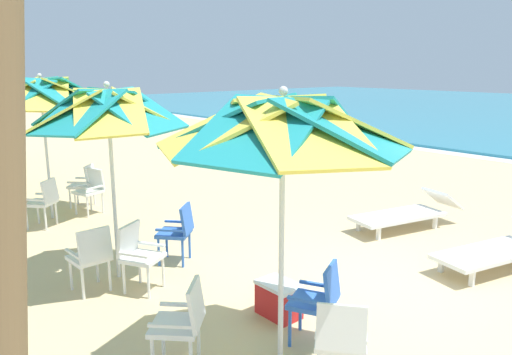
{
  "coord_description": "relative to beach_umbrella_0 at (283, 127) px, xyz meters",
  "views": [
    {
      "loc": [
        3.35,
        -5.03,
        2.8
      ],
      "look_at": [
        -2.66,
        0.16,
        1.0
      ],
      "focal_mm": 34.8,
      "sensor_mm": 36.0,
      "label": 1
    }
  ],
  "objects": [
    {
      "name": "sun_lounger_1",
      "position": [
        0.29,
        3.99,
        -2.01
      ],
      "size": [
        1.11,
        2.23,
        0.62
      ],
      "color": "white",
      "rests_on": "ground"
    },
    {
      "name": "beach_umbrella_1",
      "position": [
        -2.93,
        -0.23,
        -0.06
      ],
      "size": [
        2.06,
        2.06,
        2.61
      ],
      "color": "silver",
      "rests_on": "ground"
    },
    {
      "name": "beach_umbrella_2",
      "position": [
        -6.22,
        0.02,
        0.01
      ],
      "size": [
        2.51,
        2.51,
        2.67
      ],
      "color": "silver",
      "rests_on": "ground"
    },
    {
      "name": "beach_umbrella_0",
      "position": [
        0.0,
        0.0,
        0.0
      ],
      "size": [
        2.21,
        2.21,
        2.63
      ],
      "color": "silver",
      "rests_on": "ground"
    },
    {
      "name": "plastic_chair_0",
      "position": [
        0.57,
        0.17,
        -1.79
      ],
      "size": [
        0.63,
        0.63,
        0.87
      ],
      "color": "white",
      "rests_on": "ground"
    },
    {
      "name": "plastic_chair_8",
      "position": [
        -5.76,
        -0.25,
        -1.79
      ],
      "size": [
        0.63,
        0.63,
        0.87
      ],
      "color": "white",
      "rests_on": "ground"
    },
    {
      "name": "plastic_chair_1",
      "position": [
        -0.58,
        -0.7,
        -1.79
      ],
      "size": [
        0.63,
        0.63,
        0.87
      ],
      "color": "white",
      "rests_on": "ground"
    },
    {
      "name": "cooler_box",
      "position": [
        -0.74,
        0.68,
        -2.09
      ],
      "size": [
        0.5,
        0.34,
        0.4
      ],
      "color": "red",
      "rests_on": "ground"
    },
    {
      "name": "plastic_chair_3",
      "position": [
        -2.83,
        0.67,
        -1.79
      ],
      "size": [
        0.63,
        0.63,
        0.87
      ],
      "color": "blue",
      "rests_on": "ground"
    },
    {
      "name": "sun_lounger_2",
      "position": [
        -1.56,
        4.54,
        -2.01
      ],
      "size": [
        1.11,
        2.23,
        0.62
      ],
      "color": "white",
      "rests_on": "ground"
    },
    {
      "name": "ground_plane",
      "position": [
        -0.33,
        2.12,
        -2.29
      ],
      "size": [
        80.0,
        80.0,
        0.0
      ],
      "primitive_type": "plane",
      "color": "#D3B784"
    },
    {
      "name": "plastic_chair_6",
      "position": [
        -6.56,
        0.81,
        -1.79
      ],
      "size": [
        0.63,
        0.63,
        0.87
      ],
      "color": "white",
      "rests_on": "ground"
    },
    {
      "name": "plastic_chair_7",
      "position": [
        -6.05,
        0.73,
        -1.79
      ],
      "size": [
        0.54,
        0.57,
        0.87
      ],
      "color": "white",
      "rests_on": "ground"
    },
    {
      "name": "plastic_chair_4",
      "position": [
        -2.7,
        -0.68,
        -1.79
      ],
      "size": [
        0.48,
        0.45,
        0.87
      ],
      "color": "white",
      "rests_on": "ground"
    },
    {
      "name": "plastic_chair_2",
      "position": [
        -0.06,
        0.59,
        -1.79
      ],
      "size": [
        0.61,
        0.59,
        0.87
      ],
      "color": "blue",
      "rests_on": "ground"
    },
    {
      "name": "plastic_chair_5",
      "position": [
        -2.39,
        -0.2,
        -1.79
      ],
      "size": [
        0.62,
        0.6,
        0.87
      ],
      "color": "white",
      "rests_on": "ground"
    }
  ]
}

